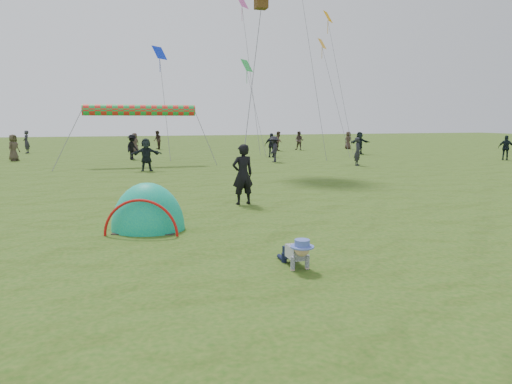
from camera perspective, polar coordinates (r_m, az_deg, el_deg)
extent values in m
plane|color=#214D10|center=(8.75, 3.40, -8.53)|extent=(140.00, 140.00, 0.00)
ellipsoid|color=#008586|center=(11.42, -13.29, -4.56)|extent=(2.15, 1.95, 2.29)
imported|color=black|center=(14.24, -1.68, 2.21)|extent=(0.74, 0.54, 1.89)
imported|color=#23232A|center=(27.11, 12.60, 4.97)|extent=(0.69, 0.71, 1.64)
imported|color=#43302A|center=(39.21, 2.85, 6.37)|extent=(1.00, 1.02, 1.65)
imported|color=black|center=(32.37, 1.98, 5.86)|extent=(1.06, 0.61, 1.71)
imported|color=black|center=(31.58, -15.20, 5.44)|extent=(1.13, 1.24, 1.67)
imported|color=#362721|center=(42.46, 11.45, 6.36)|extent=(0.76, 0.91, 1.58)
imported|color=black|center=(24.29, -13.56, 4.55)|extent=(1.57, 0.50, 1.69)
imported|color=#2A2932|center=(40.69, -26.77, 5.62)|extent=(0.48, 0.69, 1.80)
imported|color=#433431|center=(40.47, 5.43, 6.40)|extent=(1.00, 0.98, 1.63)
imported|color=#43392D|center=(33.44, -28.05, 4.92)|extent=(0.90, 0.99, 1.71)
imported|color=black|center=(36.10, 12.81, 5.99)|extent=(1.61, 0.52, 1.73)
imported|color=#312420|center=(42.11, -12.22, 6.38)|extent=(0.75, 0.90, 1.68)
imported|color=black|center=(34.25, 28.79, 4.86)|extent=(0.96, 0.95, 1.62)
imported|color=black|center=(28.69, 2.25, 5.38)|extent=(1.07, 1.21, 1.63)
imported|color=#3E2F2C|center=(38.20, -14.91, 5.96)|extent=(0.93, 0.85, 1.59)
cylinder|color=red|center=(27.55, -14.28, 9.89)|extent=(6.32, 0.64, 0.64)
plane|color=orange|center=(37.58, 8.27, 17.88)|extent=(0.95, 0.95, 0.78)
plane|color=green|center=(38.16, -1.16, 15.52)|extent=(1.20, 1.20, 0.98)
plane|color=#0B27D4|center=(35.14, -11.98, 16.66)|extent=(1.16, 1.16, 0.94)
plane|color=#CC4C9E|center=(40.14, -1.77, 22.72)|extent=(1.30, 1.30, 1.06)
plane|color=#ED9600|center=(40.89, 8.99, 20.82)|extent=(1.14, 1.14, 0.93)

